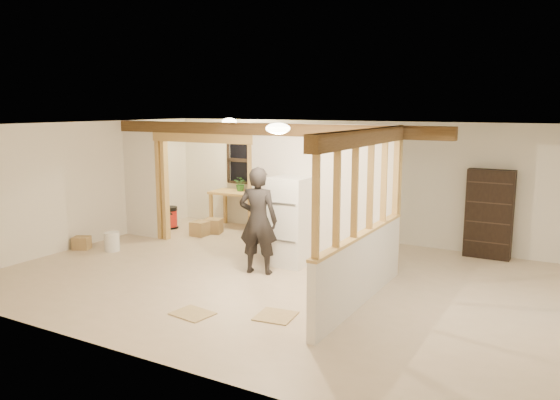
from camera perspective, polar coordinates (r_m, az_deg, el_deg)
The scene contains 28 objects.
floor at distance 9.07m, azimuth -0.29°, elevation -8.25°, with size 9.00×6.50×0.01m, color beige.
ceiling at distance 8.63m, azimuth -0.31°, elevation 7.78°, with size 9.00×6.50×0.01m, color white.
wall_back at distance 11.66m, azimuth 7.65°, elevation 2.05°, with size 9.00×0.01×2.50m, color silver.
wall_front at distance 6.22m, azimuth -15.39°, elevation -5.02°, with size 9.00×0.01×2.50m, color silver.
wall_left at distance 11.64m, azimuth -19.92°, elevation 1.53°, with size 0.01×6.50×2.50m, color silver.
partition_left_stub at distance 12.13m, azimuth -14.24°, elevation 2.13°, with size 0.90×0.12×2.50m, color silver.
partition_center at distance 9.72m, azimuth 4.24°, elevation 0.57°, with size 2.80×0.12×2.50m, color silver.
doorway_frame at distance 11.09m, azimuth -8.02°, elevation 0.86°, with size 2.46×0.14×2.20m, color tan.
header_beam_back at distance 10.17m, azimuth -1.86°, elevation 7.40°, with size 7.00×0.18×0.22m, color brown.
header_beam_right at distance 7.59m, azimuth 8.78°, elevation 6.49°, with size 0.18×3.30×0.22m, color brown.
pony_wall at distance 7.92m, azimuth 8.42°, elevation -7.22°, with size 0.12×3.20×1.00m, color silver.
stud_partition at distance 7.66m, azimuth 8.64°, elevation 1.11°, with size 0.14×3.20×1.32m, color tan.
window_back at distance 12.74m, azimuth -3.39°, elevation 4.13°, with size 1.12×0.10×1.10m, color black.
ceiling_dome_main at distance 8.05m, azimuth -0.22°, elevation 7.50°, with size 0.36×0.36×0.16m, color #FFEABF.
ceiling_dome_util at distance 11.91m, azimuth -5.32°, elevation 8.19°, with size 0.32×0.32×0.14m, color #FFEABF.
hanging_bulb at distance 11.06m, azimuth -5.23°, elevation 6.52°, with size 0.07×0.07×0.07m, color #FFD88C.
refrigerator at distance 9.65m, azimuth 1.08°, elevation -2.25°, with size 0.65×0.63×1.58m, color white.
woman at distance 9.15m, azimuth -2.30°, elevation -2.16°, with size 0.66×0.43×1.82m, color black.
work_table at distance 12.66m, azimuth -4.17°, elevation -1.05°, with size 1.36×0.68×0.86m, color tan.
potted_plant at distance 12.63m, azimuth -4.11°, elevation 1.69°, with size 0.31×0.26×0.34m, color #296B2D.
shop_vac at distance 12.89m, azimuth -11.46°, elevation -1.80°, with size 0.40×0.40×0.52m, color #B31E16.
bookshelf at distance 10.81m, azimuth 21.01°, elevation -1.38°, with size 0.83×0.28×1.66m, color black.
bucket at distance 11.19m, azimuth -17.15°, elevation -4.18°, with size 0.29×0.29×0.37m, color silver.
box_util_a at distance 12.28m, azimuth -6.99°, elevation -2.71°, with size 0.38×0.32×0.32m, color #9D7C4C.
box_util_b at distance 12.08m, azimuth -8.39°, elevation -2.97°, with size 0.34×0.34×0.31m, color #9D7C4C.
box_front at distance 11.53m, azimuth -20.01°, elevation -4.23°, with size 0.31×0.25×0.25m, color #9D7C4C.
floor_panel_near at distance 7.51m, azimuth -0.46°, elevation -12.03°, with size 0.50×0.50×0.02m, color tan.
floor_panel_far at distance 7.69m, azimuth -9.13°, elevation -11.64°, with size 0.53×0.42×0.02m, color tan.
Camera 1 is at (4.28, -7.49, 2.80)m, focal length 35.00 mm.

